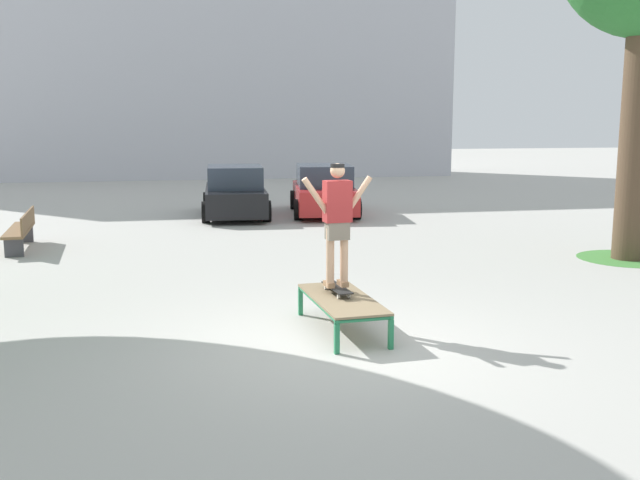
% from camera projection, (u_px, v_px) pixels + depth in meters
% --- Properties ---
extents(ground_plane, '(120.00, 120.00, 0.00)m').
position_uv_depth(ground_plane, '(338.00, 344.00, 9.11)').
color(ground_plane, '#B7B5AD').
extents(building_facade, '(30.17, 4.00, 14.88)m').
position_uv_depth(building_facade, '(146.00, 24.00, 34.68)').
color(building_facade, silver).
rests_on(building_facade, ground).
extents(skate_box, '(0.89, 1.95, 0.46)m').
position_uv_depth(skate_box, '(342.00, 301.00, 9.63)').
color(skate_box, '#237A4C').
rests_on(skate_box, ground).
extents(skateboard, '(0.28, 0.82, 0.09)m').
position_uv_depth(skateboard, '(337.00, 288.00, 9.83)').
color(skateboard, black).
rests_on(skateboard, skate_box).
extents(skater, '(1.00, 0.31, 1.69)m').
position_uv_depth(skater, '(337.00, 216.00, 9.67)').
color(skater, tan).
rests_on(skater, skateboard).
extents(grass_patch_near_right, '(2.03, 2.03, 0.01)m').
position_uv_depth(grass_patch_near_right, '(628.00, 258.00, 14.75)').
color(grass_patch_near_right, '#47893D').
rests_on(grass_patch_near_right, ground).
extents(car_black, '(2.10, 4.29, 1.50)m').
position_uv_depth(car_black, '(235.00, 193.00, 21.17)').
color(car_black, black).
rests_on(car_black, ground).
extents(car_red, '(2.29, 4.37, 1.50)m').
position_uv_depth(car_red, '(324.00, 191.00, 21.69)').
color(car_red, red).
rests_on(car_red, ground).
extents(park_bench, '(0.63, 2.43, 0.83)m').
position_uv_depth(park_bench, '(22.00, 229.00, 15.78)').
color(park_bench, brown).
rests_on(park_bench, ground).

